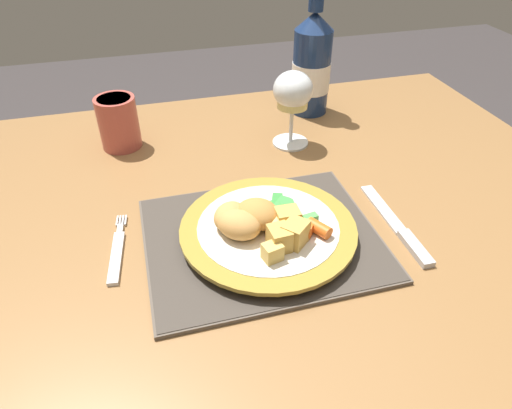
{
  "coord_description": "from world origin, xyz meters",
  "views": [
    {
      "loc": [
        -0.09,
        -0.52,
        1.16
      ],
      "look_at": [
        0.05,
        -0.04,
        0.78
      ],
      "focal_mm": 32.0,
      "sensor_mm": 36.0,
      "label": 1
    }
  ],
  "objects_px": {
    "fork": "(117,252)",
    "drinking_cup": "(118,122)",
    "dining_table": "(222,264)",
    "bottle": "(312,64)",
    "wine_glass": "(293,94)",
    "table_knife": "(400,230)",
    "dinner_plate": "(268,231)"
  },
  "relations": [
    {
      "from": "fork",
      "to": "drinking_cup",
      "type": "xyz_separation_m",
      "value": [
        0.02,
        0.29,
        0.05
      ]
    },
    {
      "from": "dining_table",
      "to": "bottle",
      "type": "xyz_separation_m",
      "value": [
        0.25,
        0.3,
        0.2
      ]
    },
    {
      "from": "dining_table",
      "to": "wine_glass",
      "type": "distance_m",
      "value": 0.32
    },
    {
      "from": "wine_glass",
      "to": "bottle",
      "type": "height_order",
      "value": "bottle"
    },
    {
      "from": "dining_table",
      "to": "table_knife",
      "type": "xyz_separation_m",
      "value": [
        0.24,
        -0.1,
        0.1
      ]
    },
    {
      "from": "dinner_plate",
      "to": "fork",
      "type": "bearing_deg",
      "value": 172.45
    },
    {
      "from": "fork",
      "to": "table_knife",
      "type": "bearing_deg",
      "value": -8.45
    },
    {
      "from": "dining_table",
      "to": "wine_glass",
      "type": "height_order",
      "value": "wine_glass"
    },
    {
      "from": "dining_table",
      "to": "dinner_plate",
      "type": "distance_m",
      "value": 0.14
    },
    {
      "from": "dinner_plate",
      "to": "wine_glass",
      "type": "distance_m",
      "value": 0.29
    },
    {
      "from": "fork",
      "to": "table_knife",
      "type": "relative_size",
      "value": 0.74
    },
    {
      "from": "dining_table",
      "to": "dinner_plate",
      "type": "bearing_deg",
      "value": -51.57
    },
    {
      "from": "dining_table",
      "to": "bottle",
      "type": "bearing_deg",
      "value": 50.21
    },
    {
      "from": "dinner_plate",
      "to": "table_knife",
      "type": "height_order",
      "value": "dinner_plate"
    },
    {
      "from": "fork",
      "to": "drinking_cup",
      "type": "distance_m",
      "value": 0.3
    },
    {
      "from": "dinner_plate",
      "to": "wine_glass",
      "type": "height_order",
      "value": "wine_glass"
    },
    {
      "from": "dining_table",
      "to": "fork",
      "type": "relative_size",
      "value": 8.89
    },
    {
      "from": "fork",
      "to": "table_knife",
      "type": "xyz_separation_m",
      "value": [
        0.39,
        -0.06,
        0.0
      ]
    },
    {
      "from": "dinner_plate",
      "to": "table_knife",
      "type": "xyz_separation_m",
      "value": [
        0.19,
        -0.03,
        -0.01
      ]
    },
    {
      "from": "dining_table",
      "to": "wine_glass",
      "type": "bearing_deg",
      "value": 46.53
    },
    {
      "from": "fork",
      "to": "table_knife",
      "type": "height_order",
      "value": "table_knife"
    },
    {
      "from": "fork",
      "to": "drinking_cup",
      "type": "height_order",
      "value": "drinking_cup"
    },
    {
      "from": "wine_glass",
      "to": "table_knife",
      "type": "bearing_deg",
      "value": -76.24
    },
    {
      "from": "dining_table",
      "to": "bottle",
      "type": "relative_size",
      "value": 4.39
    },
    {
      "from": "table_knife",
      "to": "drinking_cup",
      "type": "xyz_separation_m",
      "value": [
        -0.37,
        0.35,
        0.05
      ]
    },
    {
      "from": "table_knife",
      "to": "drinking_cup",
      "type": "distance_m",
      "value": 0.51
    },
    {
      "from": "dining_table",
      "to": "drinking_cup",
      "type": "bearing_deg",
      "value": 116.99
    },
    {
      "from": "drinking_cup",
      "to": "fork",
      "type": "bearing_deg",
      "value": -93.5
    },
    {
      "from": "fork",
      "to": "bottle",
      "type": "height_order",
      "value": "bottle"
    },
    {
      "from": "wine_glass",
      "to": "drinking_cup",
      "type": "relative_size",
      "value": 1.47
    },
    {
      "from": "table_knife",
      "to": "bottle",
      "type": "relative_size",
      "value": 0.67
    },
    {
      "from": "dining_table",
      "to": "drinking_cup",
      "type": "distance_m",
      "value": 0.32
    }
  ]
}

